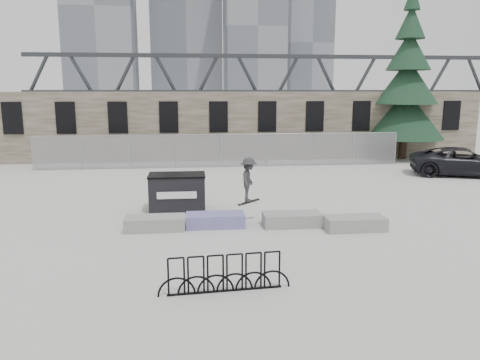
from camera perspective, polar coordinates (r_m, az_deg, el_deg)
name	(u,v)px	position (r m, az deg, el deg)	size (l,w,h in m)	color
ground	(247,225)	(16.34, 0.86, -5.54)	(120.00, 120.00, 0.00)	#B5B6B0
stone_wall	(217,125)	(31.93, -2.77, 6.67)	(36.00, 2.58, 4.50)	brown
chainlink_fence	(221,150)	(28.34, -2.27, 3.65)	(22.06, 0.06, 2.02)	gray
planter_far_left	(155,223)	(16.03, -10.30, -5.13)	(2.00, 0.90, 0.45)	gray
planter_center_left	(215,219)	(16.17, -3.04, -4.82)	(2.00, 0.90, 0.45)	#3B39AB
planter_center_right	(292,219)	(16.31, 6.37, -4.73)	(2.00, 0.90, 0.45)	gray
planter_offset	(355,223)	(16.23, 13.83, -5.07)	(2.00, 0.90, 0.45)	gray
dumpster	(177,192)	(18.34, -7.66, -1.47)	(2.18, 1.34, 1.43)	black
bike_rack	(225,274)	(11.06, -1.83, -11.36)	(3.13, 0.29, 0.90)	black
spruce_tree	(407,91)	(33.63, 19.65, 10.22)	(5.18, 5.18, 11.50)	#38281E
skyline_towers	(190,16)	(110.55, -6.06, 19.31)	(58.00, 28.00, 48.00)	slate
truss_bridge	(268,93)	(71.55, 3.40, 10.53)	(70.00, 3.00, 9.80)	#2D3033
suv	(464,162)	(28.37, 25.60, 2.03)	(2.54, 5.51, 1.53)	black
skateboarder	(249,180)	(16.57, 1.07, 0.03)	(0.83, 1.14, 1.71)	#2D2C2F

